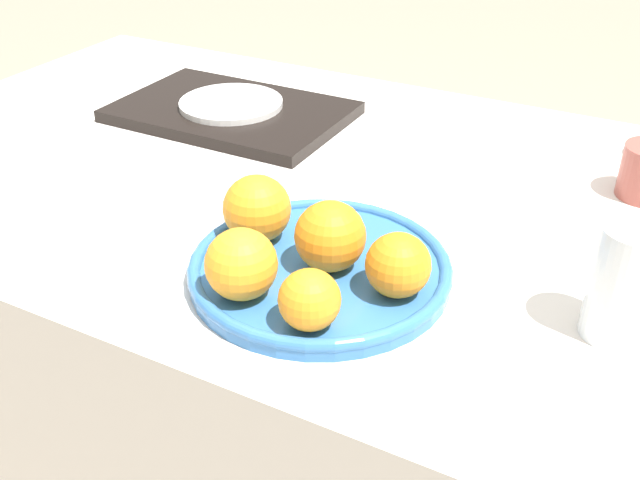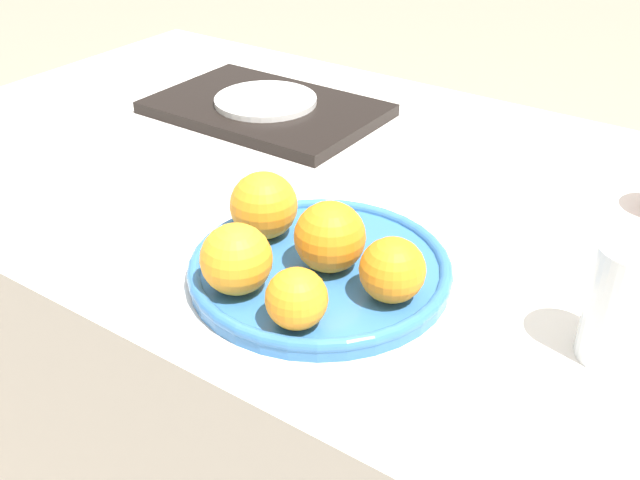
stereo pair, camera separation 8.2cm
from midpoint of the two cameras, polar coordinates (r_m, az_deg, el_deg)
The scene contains 10 objects.
table at distance 1.25m, azimuth 4.17°, elevation -10.26°, with size 1.50×0.84×0.70m.
fruit_platter at distance 0.84m, azimuth 2.79°, elevation -2.27°, with size 0.30×0.30×0.02m.
orange_0 at distance 0.78m, azimuth -3.42°, elevation -1.56°, with size 0.08×0.08×0.08m.
orange_1 at distance 0.82m, azimuth 3.64°, elevation 0.15°, with size 0.08×0.08×0.08m.
orange_2 at distance 0.88m, azimuth -1.58°, elevation 2.56°, with size 0.08×0.08×0.08m.
orange_3 at distance 0.78m, azimuth 8.57°, elevation -2.38°, with size 0.07×0.07×0.07m.
orange_4 at distance 0.73m, azimuth 1.42°, elevation -4.60°, with size 0.06×0.06×0.06m.
water_glass at distance 0.78m, azimuth 24.96°, elevation -4.54°, with size 0.07×0.07×0.12m.
serving_tray at distance 1.28m, azimuth -2.29°, elevation 9.91°, with size 0.38×0.25×0.02m.
side_plate at distance 1.28m, azimuth -2.30°, elevation 10.54°, with size 0.17×0.17×0.01m.
Camera 2 is at (0.49, -0.80, 1.18)m, focal length 42.00 mm.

